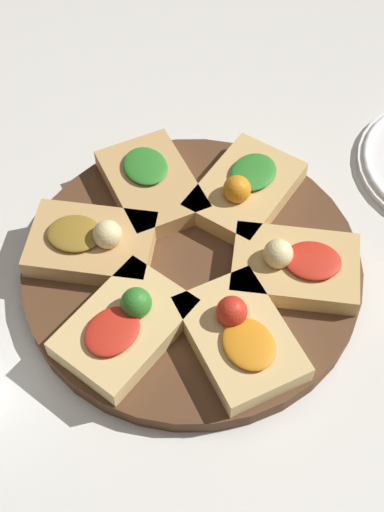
{
  "coord_description": "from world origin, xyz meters",
  "views": [
    {
      "loc": [
        -0.15,
        -0.49,
        0.77
      ],
      "look_at": [
        0.0,
        0.0,
        0.04
      ],
      "focal_mm": 50.0,
      "sensor_mm": 36.0,
      "label": 1
    }
  ],
  "objects": [
    {
      "name": "focaccia_slice_3",
      "position": [
        -0.02,
        0.13,
        0.04
      ],
      "size": [
        0.12,
        0.17,
        0.04
      ],
      "color": "tan",
      "rests_on": "serving_board"
    },
    {
      "name": "focaccia_slice_5",
      "position": [
        -0.1,
        -0.07,
        0.04
      ],
      "size": [
        0.19,
        0.17,
        0.06
      ],
      "color": "#DBB775",
      "rests_on": "serving_board"
    },
    {
      "name": "focaccia_slice_0",
      "position": [
        0.02,
        -0.13,
        0.04
      ],
      "size": [
        0.13,
        0.17,
        0.06
      ],
      "color": "#DBB775",
      "rests_on": "serving_board"
    },
    {
      "name": "focaccia_slice_2",
      "position": [
        0.1,
        0.08,
        0.04
      ],
      "size": [
        0.19,
        0.18,
        0.06
      ],
      "color": "tan",
      "rests_on": "serving_board"
    },
    {
      "name": "ground_plane",
      "position": [
        0.0,
        0.0,
        0.0
      ],
      "size": [
        3.0,
        3.0,
        0.0
      ],
      "primitive_type": "plane",
      "color": "silver"
    },
    {
      "name": "serving_board",
      "position": [
        0.0,
        0.0,
        0.01
      ],
      "size": [
        0.43,
        0.43,
        0.02
      ],
      "primitive_type": "cylinder",
      "color": "#51331E",
      "rests_on": "ground_plane"
    },
    {
      "name": "focaccia_slice_1",
      "position": [
        0.12,
        -0.05,
        0.04
      ],
      "size": [
        0.18,
        0.16,
        0.06
      ],
      "color": "tan",
      "rests_on": "serving_board"
    },
    {
      "name": "focaccia_slice_4",
      "position": [
        -0.12,
        0.06,
        0.04
      ],
      "size": [
        0.19,
        0.16,
        0.06
      ],
      "color": "tan",
      "rests_on": "serving_board"
    }
  ]
}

